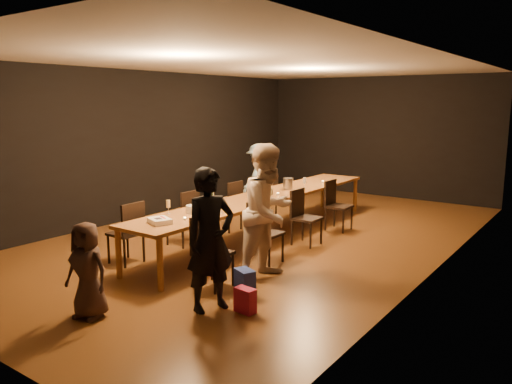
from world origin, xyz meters
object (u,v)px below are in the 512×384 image
Objects in this scene: chair_left_3 at (264,196)px; champagne_bottle at (210,194)px; chair_right_0 at (213,252)px; chair_right_3 at (339,206)px; chair_left_2 at (227,205)px; man_blue at (259,178)px; ice_bucket at (288,184)px; chair_left_0 at (125,232)px; table at (265,198)px; woman_tan at (268,212)px; woman_birthday at (210,240)px; birthday_cake at (160,221)px; chair_right_2 at (307,218)px; chair_left_1 at (182,217)px; chair_right_1 at (266,233)px; child at (87,270)px; plate_stack at (193,209)px.

champagne_bottle is (0.63, -2.40, 0.47)m from chair_left_3.
chair_right_0 is 2.50× the size of champagne_bottle.
chair_left_2 is (-1.70, -1.20, 0.00)m from chair_right_3.
man_blue is 1.51m from ice_bucket.
chair_left_3 is at bearing 0.00° from chair_left_0.
table is at bearing 39.79° from man_blue.
chair_right_3 is at bearing 12.37° from woman_tan.
chair_left_0 is (-1.70, -3.60, 0.00)m from chair_right_3.
man_blue is (-2.55, 4.56, -0.08)m from woman_birthday.
birthday_cake is at bearing 91.25° from woman_birthday.
birthday_cake is (-0.83, -2.52, 0.32)m from chair_right_2.
man_blue is (-2.12, 4.01, 0.28)m from chair_right_0.
chair_left_3 is 1.01m from ice_bucket.
champagne_bottle reaches higher than chair_right_0.
chair_left_1 is at bearing -125.22° from chair_right_0.
chair_right_3 is 4.18m from woman_birthday.
ice_bucket is (0.84, 0.79, 0.39)m from chair_left_2.
chair_right_1 is at bearing -54.78° from chair_left_0.
chair_right_2 is at bearing -35.31° from chair_left_0.
child reaches higher than table.
chair_right_0 is 1.00× the size of chair_left_1.
plate_stack is 0.62m from champagne_bottle.
champagne_bottle is (-1.07, -1.20, 0.47)m from chair_right_2.
chair_right_0 is 4.42× the size of ice_bucket.
woman_tan is at bearing 55.94° from child.
chair_left_0 is (-1.70, -2.40, 0.00)m from chair_right_2.
champagne_bottle is at bearing 76.97° from woman_tan.
man_blue is 1.38× the size of child.
chair_left_0 is 2.50× the size of champagne_bottle.
champagne_bottle is at bearing 106.54° from plate_stack.
birthday_cake is (0.02, -2.52, 0.08)m from table.
plate_stack is (-0.37, 2.12, 0.27)m from child.
woman_birthday is (0.43, -4.14, 0.36)m from chair_right_3.
chair_left_0 is 3.32m from ice_bucket.
man_blue is (-1.27, 1.61, 0.04)m from table.
woman_birthday is 0.90× the size of woman_tan.
chair_left_2 is at bearing 55.59° from woman_birthday.
woman_birthday is at bearing -171.66° from woman_tan.
chair_left_0 and chair_left_3 have the same top height.
chair_right_2 is 2.08m from chair_left_1.
chair_left_2 is 2.69m from birthday_cake.
chair_left_1 is 2.40m from chair_left_3.
woman_tan is (-0.07, 1.27, 0.09)m from woman_birthday.
child is at bearing -19.30° from chair_right_0.
chair_left_1 is (-0.85, -1.20, -0.24)m from table.
table is at bearing -90.00° from chair_right_2.
chair_left_1 is (0.00, 1.20, 0.00)m from chair_left_0.
chair_right_3 is 2.08m from chair_left_2.
chair_right_3 is at bearing 180.00° from chair_right_1.
chair_left_2 reaches higher than birthday_cake.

